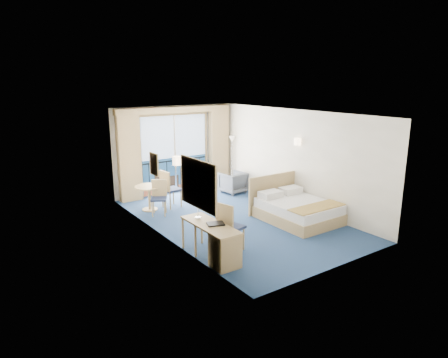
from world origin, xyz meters
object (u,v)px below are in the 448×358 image
at_px(armchair, 233,182).
at_px(table_chair_a, 169,187).
at_px(desk_chair, 228,224).
at_px(bed, 296,209).
at_px(desk, 222,246).
at_px(table_chair_b, 159,195).
at_px(round_table, 149,192).
at_px(nightstand, 274,193).
at_px(floor_lamp, 232,148).

relative_size(armchair, table_chair_a, 0.69).
xyz_separation_m(desk_chair, table_chair_a, (0.33, 3.32, -0.00)).
distance_m(bed, armchair, 2.97).
relative_size(armchair, desk_chair, 0.69).
distance_m(desk, table_chair_a, 3.84).
height_order(bed, table_chair_b, bed).
xyz_separation_m(armchair, desk, (-3.15, -3.98, 0.06)).
xyz_separation_m(armchair, round_table, (-2.89, -0.11, 0.18)).
height_order(nightstand, table_chair_b, table_chair_b).
xyz_separation_m(desk_chair, round_table, (-0.20, 3.44, -0.08)).
relative_size(nightstand, round_table, 0.78).
bearing_deg(round_table, armchair, 2.21).
xyz_separation_m(desk_chair, table_chair_b, (-0.13, 2.98, -0.08)).
bearing_deg(bed, desk_chair, -166.83).
relative_size(nightstand, table_chair_b, 0.64).
distance_m(bed, table_chair_b, 3.57).
relative_size(bed, floor_lamp, 1.16).
height_order(bed, desk_chair, desk_chair).
distance_m(nightstand, table_chair_b, 3.32).
bearing_deg(floor_lamp, desk, -127.55).
distance_m(floor_lamp, round_table, 3.52).
height_order(bed, desk, bed).
relative_size(floor_lamp, desk_chair, 1.58).
bearing_deg(nightstand, table_chair_b, 162.64).
distance_m(desk, round_table, 3.88).
xyz_separation_m(bed, table_chair_a, (-2.18, 2.74, 0.31)).
bearing_deg(round_table, bed, -46.41).
distance_m(bed, desk, 3.14).
relative_size(nightstand, floor_lamp, 0.35).
bearing_deg(desk, nightstand, 34.81).
bearing_deg(floor_lamp, armchair, -122.66).
height_order(floor_lamp, desk_chair, floor_lamp).
xyz_separation_m(floor_lamp, round_table, (-3.34, -0.81, -0.75)).
bearing_deg(armchair, nightstand, 96.73).
height_order(bed, armchair, bed).
height_order(floor_lamp, table_chair_a, floor_lamp).
bearing_deg(desk, table_chair_a, 78.12).
distance_m(armchair, table_chair_a, 2.38).
height_order(nightstand, armchair, armchair).
distance_m(desk_chair, table_chair_b, 2.99).
relative_size(nightstand, desk_chair, 0.55).
bearing_deg(armchair, desk_chair, 47.23).
bearing_deg(round_table, floor_lamp, 13.59).
bearing_deg(nightstand, desk, -145.19).
bearing_deg(table_chair_a, desk, 160.18).
bearing_deg(nightstand, armchair, 102.36).
relative_size(desk, table_chair_a, 1.42).
bearing_deg(nightstand, floor_lamp, 87.32).
xyz_separation_m(bed, desk_chair, (-2.51, -0.59, 0.31)).
xyz_separation_m(nightstand, table_chair_b, (-3.16, 0.99, 0.22)).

